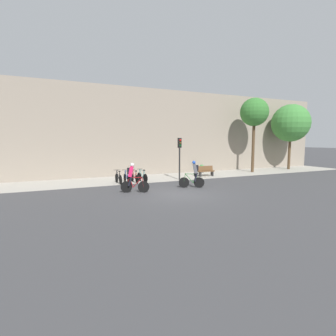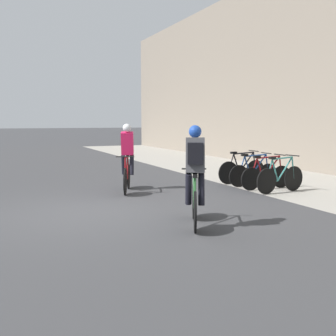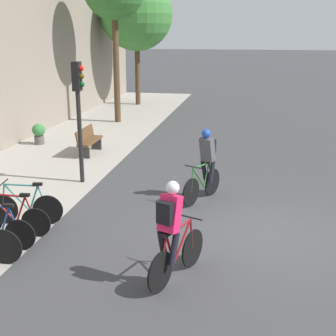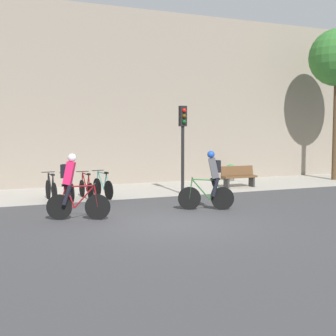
{
  "view_description": "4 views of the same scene",
  "coord_description": "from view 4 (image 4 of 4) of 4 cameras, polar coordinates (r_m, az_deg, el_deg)",
  "views": [
    {
      "loc": [
        -6.71,
        -13.36,
        3.11
      ],
      "look_at": [
        0.37,
        2.18,
        1.3
      ],
      "focal_mm": 28.0,
      "sensor_mm": 36.0,
      "label": 1
    },
    {
      "loc": [
        8.38,
        -1.85,
        1.86
      ],
      "look_at": [
        -0.94,
        2.16,
        0.72
      ],
      "focal_mm": 45.0,
      "sensor_mm": 36.0,
      "label": 2
    },
    {
      "loc": [
        -9.19,
        0.34,
        4.07
      ],
      "look_at": [
        0.14,
        2.06,
        1.28
      ],
      "focal_mm": 50.0,
      "sensor_mm": 36.0,
      "label": 3
    },
    {
      "loc": [
        -4.89,
        -10.83,
        2.42
      ],
      "look_at": [
        0.63,
        1.78,
        1.28
      ],
      "focal_mm": 50.0,
      "sensor_mm": 36.0,
      "label": 4
    }
  ],
  "objects": [
    {
      "name": "ground",
      "position": [
        12.13,
        0.63,
        -6.79
      ],
      "size": [
        200.0,
        200.0,
        0.0
      ],
      "primitive_type": "plane",
      "color": "#3D3D3F"
    },
    {
      "name": "kerb_strip",
      "position": [
        18.41,
        -8.06,
        -2.88
      ],
      "size": [
        44.0,
        4.5,
        0.01
      ],
      "primitive_type": "cube",
      "color": "#A39E93",
      "rests_on": "ground"
    },
    {
      "name": "building_facade",
      "position": [
        20.77,
        -10.1,
        8.65
      ],
      "size": [
        44.0,
        0.6,
        7.75
      ],
      "primitive_type": "cube",
      "color": "gray",
      "rests_on": "ground"
    },
    {
      "name": "cyclist_pink",
      "position": [
        12.74,
        -11.64,
        -2.03
      ],
      "size": [
        1.6,
        0.73,
        1.78
      ],
      "color": "black",
      "rests_on": "ground"
    },
    {
      "name": "cyclist_grey",
      "position": [
        14.11,
        5.31,
        -1.31
      ],
      "size": [
        1.55,
        0.77,
        1.79
      ],
      "color": "black",
      "rests_on": "ground"
    },
    {
      "name": "parked_bike_0",
      "position": [
        16.29,
        -14.06,
        -2.55
      ],
      "size": [
        0.46,
        1.65,
        0.97
      ],
      "color": "black",
      "rests_on": "ground"
    },
    {
      "name": "parked_bike_1",
      "position": [
        16.4,
        -11.99,
        -2.52
      ],
      "size": [
        0.46,
        1.62,
        0.95
      ],
      "color": "black",
      "rests_on": "ground"
    },
    {
      "name": "parked_bike_2",
      "position": [
        16.53,
        -9.95,
        -2.43
      ],
      "size": [
        0.46,
        1.67,
        0.94
      ],
      "color": "black",
      "rests_on": "ground"
    },
    {
      "name": "parked_bike_3",
      "position": [
        16.68,
        -7.95,
        -2.29
      ],
      "size": [
        0.46,
        1.64,
        0.97
      ],
      "color": "black",
      "rests_on": "ground"
    },
    {
      "name": "traffic_light_pole",
      "position": [
        17.49,
        1.83,
        4.31
      ],
      "size": [
        0.26,
        0.3,
        3.3
      ],
      "color": "black",
      "rests_on": "ground"
    },
    {
      "name": "bench",
      "position": [
        19.83,
        8.61,
        -1.0
      ],
      "size": [
        1.55,
        0.44,
        0.89
      ],
      "color": "brown",
      "rests_on": "ground"
    },
    {
      "name": "potted_plant",
      "position": [
        22.31,
        7.64,
        -0.43
      ],
      "size": [
        0.48,
        0.48,
        0.78
      ],
      "color": "#56514C",
      "rests_on": "ground"
    }
  ]
}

